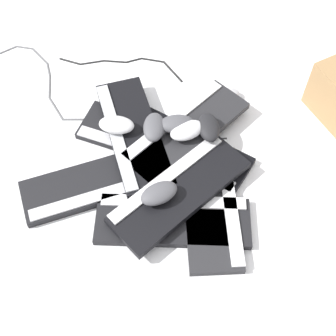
{
  "coord_description": "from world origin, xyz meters",
  "views": [
    {
      "loc": [
        0.04,
        0.75,
        1.21
      ],
      "look_at": [
        -0.07,
        -0.01,
        0.03
      ],
      "focal_mm": 50.0,
      "sensor_mm": 36.0,
      "label": 1
    }
  ],
  "objects_px": {
    "keyboard_0": "(97,183)",
    "keyboard_4": "(147,139)",
    "mouse_3": "(154,127)",
    "mouse_6": "(187,130)",
    "keyboard_1": "(173,220)",
    "keyboard_7": "(179,191)",
    "mouse_2": "(224,96)",
    "keyboard_2": "(211,201)",
    "keyboard_5": "(186,131)",
    "keyboard_6": "(133,134)",
    "keyboard_3": "(182,147)",
    "mouse_4": "(176,124)",
    "mouse_1": "(209,127)",
    "mouse_5": "(159,193)",
    "mouse_0": "(117,125)"
  },
  "relations": [
    {
      "from": "mouse_2",
      "to": "mouse_6",
      "type": "xyz_separation_m",
      "value": [
        0.16,
        0.17,
        0.06
      ]
    },
    {
      "from": "keyboard_2",
      "to": "keyboard_5",
      "type": "height_order",
      "value": "keyboard_5"
    },
    {
      "from": "keyboard_6",
      "to": "mouse_0",
      "type": "distance_m",
      "value": 0.06
    },
    {
      "from": "keyboard_0",
      "to": "keyboard_6",
      "type": "distance_m",
      "value": 0.19
    },
    {
      "from": "keyboard_1",
      "to": "keyboard_0",
      "type": "bearing_deg",
      "value": -37.7
    },
    {
      "from": "keyboard_4",
      "to": "keyboard_5",
      "type": "height_order",
      "value": "keyboard_5"
    },
    {
      "from": "keyboard_3",
      "to": "mouse_1",
      "type": "xyz_separation_m",
      "value": [
        -0.09,
        -0.02,
        0.07
      ]
    },
    {
      "from": "keyboard_0",
      "to": "mouse_1",
      "type": "height_order",
      "value": "mouse_1"
    },
    {
      "from": "mouse_1",
      "to": "mouse_4",
      "type": "xyz_separation_m",
      "value": [
        0.1,
        -0.03,
        0.0
      ]
    },
    {
      "from": "keyboard_5",
      "to": "keyboard_6",
      "type": "xyz_separation_m",
      "value": [
        0.17,
        -0.01,
        0.0
      ]
    },
    {
      "from": "keyboard_0",
      "to": "mouse_6",
      "type": "relative_size",
      "value": 4.18
    },
    {
      "from": "mouse_3",
      "to": "mouse_4",
      "type": "bearing_deg",
      "value": -76.71
    },
    {
      "from": "mouse_1",
      "to": "keyboard_4",
      "type": "bearing_deg",
      "value": -97.91
    },
    {
      "from": "mouse_6",
      "to": "keyboard_2",
      "type": "bearing_deg",
      "value": 81.72
    },
    {
      "from": "keyboard_4",
      "to": "keyboard_0",
      "type": "bearing_deg",
      "value": 38.97
    },
    {
      "from": "keyboard_4",
      "to": "mouse_2",
      "type": "relative_size",
      "value": 4.15
    },
    {
      "from": "keyboard_5",
      "to": "mouse_0",
      "type": "distance_m",
      "value": 0.22
    },
    {
      "from": "keyboard_2",
      "to": "mouse_2",
      "type": "relative_size",
      "value": 4.12
    },
    {
      "from": "keyboard_0",
      "to": "keyboard_1",
      "type": "height_order",
      "value": "same"
    },
    {
      "from": "keyboard_7",
      "to": "keyboard_1",
      "type": "bearing_deg",
      "value": 67.68
    },
    {
      "from": "keyboard_7",
      "to": "mouse_4",
      "type": "distance_m",
      "value": 0.22
    },
    {
      "from": "keyboard_2",
      "to": "keyboard_3",
      "type": "height_order",
      "value": "same"
    },
    {
      "from": "mouse_5",
      "to": "keyboard_2",
      "type": "bearing_deg",
      "value": 155.5
    },
    {
      "from": "keyboard_3",
      "to": "mouse_4",
      "type": "relative_size",
      "value": 3.92
    },
    {
      "from": "keyboard_5",
      "to": "mouse_5",
      "type": "height_order",
      "value": "mouse_5"
    },
    {
      "from": "keyboard_4",
      "to": "mouse_0",
      "type": "bearing_deg",
      "value": -11.56
    },
    {
      "from": "keyboard_7",
      "to": "mouse_2",
      "type": "distance_m",
      "value": 0.42
    },
    {
      "from": "keyboard_0",
      "to": "mouse_4",
      "type": "height_order",
      "value": "mouse_4"
    },
    {
      "from": "mouse_0",
      "to": "mouse_5",
      "type": "bearing_deg",
      "value": 126.8
    },
    {
      "from": "keyboard_4",
      "to": "mouse_2",
      "type": "height_order",
      "value": "mouse_2"
    },
    {
      "from": "keyboard_5",
      "to": "mouse_1",
      "type": "xyz_separation_m",
      "value": [
        -0.07,
        0.03,
        0.04
      ]
    },
    {
      "from": "keyboard_6",
      "to": "mouse_1",
      "type": "bearing_deg",
      "value": 170.43
    },
    {
      "from": "keyboard_3",
      "to": "keyboard_4",
      "type": "relative_size",
      "value": 0.94
    },
    {
      "from": "keyboard_0",
      "to": "keyboard_2",
      "type": "relative_size",
      "value": 1.02
    },
    {
      "from": "keyboard_2",
      "to": "keyboard_0",
      "type": "bearing_deg",
      "value": -19.44
    },
    {
      "from": "keyboard_0",
      "to": "mouse_0",
      "type": "relative_size",
      "value": 4.18
    },
    {
      "from": "keyboard_2",
      "to": "keyboard_5",
      "type": "xyz_separation_m",
      "value": [
        0.03,
        -0.24,
        0.03
      ]
    },
    {
      "from": "keyboard_3",
      "to": "mouse_5",
      "type": "xyz_separation_m",
      "value": [
        0.1,
        0.19,
        0.07
      ]
    },
    {
      "from": "keyboard_0",
      "to": "keyboard_4",
      "type": "xyz_separation_m",
      "value": [
        -0.17,
        -0.14,
        0.0
      ]
    },
    {
      "from": "mouse_3",
      "to": "keyboard_2",
      "type": "bearing_deg",
      "value": -140.37
    },
    {
      "from": "mouse_1",
      "to": "mouse_6",
      "type": "height_order",
      "value": "same"
    },
    {
      "from": "keyboard_3",
      "to": "mouse_3",
      "type": "height_order",
      "value": "mouse_3"
    },
    {
      "from": "keyboard_1",
      "to": "mouse_1",
      "type": "distance_m",
      "value": 0.31
    },
    {
      "from": "mouse_3",
      "to": "mouse_6",
      "type": "distance_m",
      "value": 0.1
    },
    {
      "from": "keyboard_1",
      "to": "keyboard_7",
      "type": "relative_size",
      "value": 1.02
    },
    {
      "from": "keyboard_7",
      "to": "keyboard_2",
      "type": "bearing_deg",
      "value": 160.34
    },
    {
      "from": "keyboard_3",
      "to": "keyboard_5",
      "type": "relative_size",
      "value": 0.97
    },
    {
      "from": "mouse_5",
      "to": "keyboard_5",
      "type": "bearing_deg",
      "value": -136.83
    },
    {
      "from": "keyboard_6",
      "to": "mouse_2",
      "type": "xyz_separation_m",
      "value": [
        -0.32,
        -0.13,
        -0.02
      ]
    },
    {
      "from": "keyboard_7",
      "to": "mouse_6",
      "type": "distance_m",
      "value": 0.2
    }
  ]
}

